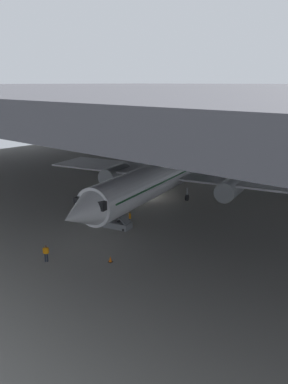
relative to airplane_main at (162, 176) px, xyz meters
name	(u,v)px	position (x,y,z in m)	size (l,w,h in m)	color
ground_plane	(146,196)	(-3.77, 0.88, -3.66)	(110.00, 110.00, 0.00)	gray
hangar_structure	(203,89)	(-3.85, 14.64, 11.06)	(121.00, 99.00, 15.34)	#4C4F54
airplane_main	(162,176)	(0.00, 0.00, 0.00)	(39.65, 40.34, 12.57)	white
boarding_stairs	(113,220)	(1.98, -11.08, -2.90)	(4.63, 2.42, 4.89)	slate
crew_worker_near_nose	(46,253)	(4.13, -21.64, -2.76)	(0.40, 0.43, 1.59)	#232838
crew_worker_by_stairs	(130,217)	(2.94, -9.37, -2.77)	(0.44, 0.40, 1.57)	#232838
airplane_distant	(162,133)	(-34.09, 41.40, -0.55)	(27.06, 27.39, 9.60)	white
traffic_cone_orange	(110,259)	(8.53, -17.81, -3.36)	(0.36, 0.36, 0.60)	black
baggage_tug	(144,179)	(-9.71, 7.25, -3.13)	(1.99, 2.50, 0.90)	yellow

